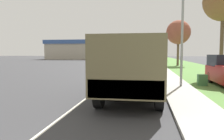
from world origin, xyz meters
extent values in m
plane|color=#38383A|center=(0.00, 40.00, 0.00)|extent=(180.00, 180.00, 0.00)
cube|color=silver|center=(0.00, 40.00, 0.00)|extent=(0.12, 120.00, 0.00)
cube|color=#ADAAA3|center=(4.50, 40.00, 0.06)|extent=(1.80, 120.00, 0.12)
cube|color=#56843D|center=(8.90, 40.00, 0.01)|extent=(7.00, 120.00, 0.02)
cube|color=#545B3D|center=(2.06, 12.70, 1.55)|extent=(2.52, 2.08, 1.89)
cube|color=brown|center=(2.06, 8.98, 1.65)|extent=(2.52, 5.36, 2.08)
cube|color=#545B3D|center=(2.06, 6.35, 0.96)|extent=(2.40, 0.10, 0.60)
cube|color=red|center=(1.11, 6.33, 1.16)|extent=(0.12, 0.06, 0.12)
cube|color=red|center=(3.00, 6.33, 1.16)|extent=(0.12, 0.06, 0.12)
cylinder|color=black|center=(0.95, 12.60, 0.58)|extent=(0.30, 1.15, 1.15)
cylinder|color=black|center=(3.17, 12.60, 0.58)|extent=(0.30, 1.15, 1.15)
cylinder|color=black|center=(0.95, 7.64, 0.58)|extent=(0.30, 1.15, 1.15)
cylinder|color=black|center=(3.17, 7.64, 0.58)|extent=(0.30, 1.15, 1.15)
cylinder|color=black|center=(0.95, 9.25, 0.58)|extent=(0.30, 1.15, 1.15)
cylinder|color=black|center=(3.17, 9.25, 0.58)|extent=(0.30, 1.15, 1.15)
cube|color=silver|center=(2.02, 21.11, 0.55)|extent=(1.87, 4.12, 0.74)
cube|color=black|center=(2.02, 21.20, 1.29)|extent=(1.65, 1.85, 0.75)
cylinder|color=black|center=(1.18, 22.43, 0.32)|extent=(0.20, 0.64, 0.64)
cylinder|color=black|center=(2.86, 22.43, 0.32)|extent=(0.20, 0.64, 0.64)
cylinder|color=black|center=(1.18, 19.80, 0.32)|extent=(0.20, 0.64, 0.64)
cylinder|color=black|center=(2.86, 19.80, 0.32)|extent=(0.20, 0.64, 0.64)
cube|color=navy|center=(-1.43, 29.40, 0.49)|extent=(1.94, 4.86, 0.63)
cube|color=black|center=(-1.43, 29.50, 1.14)|extent=(1.70, 2.18, 0.66)
cylinder|color=black|center=(-2.30, 30.96, 0.32)|extent=(0.20, 0.64, 0.64)
cylinder|color=black|center=(-0.56, 30.96, 0.32)|extent=(0.20, 0.64, 0.64)
cylinder|color=black|center=(-2.30, 27.85, 0.32)|extent=(0.20, 0.64, 0.64)
cylinder|color=black|center=(-0.56, 27.85, 0.32)|extent=(0.20, 0.64, 0.64)
cube|color=silver|center=(1.45, 41.28, 0.49)|extent=(1.77, 4.36, 0.63)
cube|color=black|center=(1.45, 41.36, 1.14)|extent=(1.56, 1.96, 0.66)
cylinder|color=black|center=(0.67, 42.67, 0.32)|extent=(0.20, 0.64, 0.64)
cylinder|color=black|center=(2.24, 42.67, 0.32)|extent=(0.20, 0.64, 0.64)
cylinder|color=black|center=(0.67, 39.88, 0.32)|extent=(0.20, 0.64, 0.64)
cylinder|color=black|center=(2.24, 39.88, 0.32)|extent=(0.20, 0.64, 0.64)
cube|color=navy|center=(-1.96, 49.60, 0.49)|extent=(1.70, 4.70, 0.63)
cube|color=black|center=(-1.96, 49.69, 1.14)|extent=(1.50, 2.12, 0.66)
cylinder|color=black|center=(-2.71, 51.10, 0.32)|extent=(0.20, 0.64, 0.64)
cylinder|color=black|center=(-1.21, 51.10, 0.32)|extent=(0.20, 0.64, 0.64)
cylinder|color=black|center=(-2.71, 48.09, 0.32)|extent=(0.20, 0.64, 0.64)
cylinder|color=black|center=(-1.21, 48.09, 0.32)|extent=(0.20, 0.64, 0.64)
cube|color=#336B3D|center=(1.63, 64.69, 0.51)|extent=(1.90, 4.07, 0.67)
cube|color=black|center=(1.63, 64.77, 1.19)|extent=(1.67, 1.83, 0.69)
cylinder|color=black|center=(0.78, 65.99, 0.32)|extent=(0.20, 0.64, 0.64)
cylinder|color=black|center=(2.48, 65.99, 0.32)|extent=(0.20, 0.64, 0.64)
cylinder|color=black|center=(0.78, 63.39, 0.32)|extent=(0.20, 0.64, 0.64)
cylinder|color=black|center=(2.48, 63.39, 0.32)|extent=(0.20, 0.64, 0.64)
cylinder|color=black|center=(7.07, 15.49, 0.40)|extent=(0.24, 0.76, 0.76)
cylinder|color=gray|center=(4.75, 12.99, 3.55)|extent=(0.14, 0.14, 6.85)
cylinder|color=brown|center=(8.97, 19.40, 2.75)|extent=(0.31, 0.31, 5.45)
sphere|color=brown|center=(8.97, 19.40, 6.38)|extent=(3.29, 3.29, 3.29)
cylinder|color=brown|center=(7.66, 35.81, 2.15)|extent=(0.36, 0.36, 4.26)
sphere|color=brown|center=(7.66, 35.81, 5.32)|extent=(3.80, 3.80, 3.80)
cube|color=#3D7042|center=(6.20, 14.01, 0.37)|extent=(0.55, 0.45, 0.70)
cube|color=#B2A893|center=(-19.13, 68.20, 2.38)|extent=(17.71, 12.52, 4.76)
cube|color=#385693|center=(-19.13, 68.20, 5.35)|extent=(18.42, 13.02, 1.19)
camera|label=1|loc=(2.71, -0.38, 2.10)|focal=35.00mm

